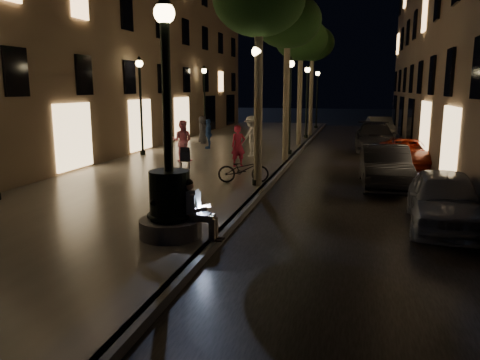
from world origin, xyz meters
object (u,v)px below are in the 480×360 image
(tree_near, at_px, (259,0))
(tree_second, at_px, (288,22))
(pedestrian_red, at_px, (238,146))
(car_second, at_px, (385,167))
(lamp_curb_c, at_px, (307,92))
(car_front, at_px, (445,200))
(lamp_curb_a, at_px, (257,96))
(car_third, at_px, (406,153))
(pedestrian_white, at_px, (252,136))
(lamp_curb_b, at_px, (290,93))
(stroller, at_px, (185,156))
(pedestrian_blue, at_px, (208,134))
(lamp_curb_d, at_px, (317,91))
(pedestrian_pink, at_px, (182,141))
(fountain_lamppost, at_px, (170,192))
(lamp_left_b, at_px, (140,93))
(bicycle, at_px, (243,169))
(pedestrian_dark, at_px, (202,130))
(tree_far, at_px, (312,44))
(tree_third, at_px, (301,40))
(car_fifth, at_px, (380,127))
(car_rear, at_px, (375,137))
(seated_man_laptop, at_px, (196,207))

(tree_near, xyz_separation_m, tree_second, (0.05, 6.00, 0.10))
(pedestrian_red, bearing_deg, car_second, -55.24)
(lamp_curb_c, xyz_separation_m, car_front, (5.50, -19.10, -2.51))
(lamp_curb_a, xyz_separation_m, car_third, (5.50, 6.59, -2.62))
(pedestrian_white, bearing_deg, pedestrian_red, 33.67)
(lamp_curb_b, bearing_deg, stroller, -124.90)
(lamp_curb_a, xyz_separation_m, car_front, (5.50, -3.10, -2.51))
(car_front, xyz_separation_m, pedestrian_blue, (-10.11, 12.15, 0.29))
(lamp_curb_d, height_order, pedestrian_pink, lamp_curb_d)
(tree_near, bearing_deg, car_second, 20.95)
(lamp_curb_b, relative_size, car_third, 1.09)
(tree_second, height_order, lamp_curb_d, tree_second)
(fountain_lamppost, height_order, pedestrian_blue, fountain_lamppost)
(lamp_curb_c, height_order, lamp_left_b, same)
(bicycle, bearing_deg, pedestrian_dark, 10.23)
(stroller, distance_m, pedestrian_blue, 6.35)
(lamp_curb_b, distance_m, car_second, 8.08)
(lamp_curb_b, relative_size, stroller, 4.87)
(tree_far, bearing_deg, car_front, -75.59)
(tree_third, relative_size, lamp_curb_d, 1.50)
(car_second, relative_size, pedestrian_dark, 2.73)
(fountain_lamppost, xyz_separation_m, stroller, (-2.93, 8.80, -0.52))
(pedestrian_pink, height_order, pedestrian_dark, pedestrian_pink)
(tree_near, relative_size, pedestrian_pink, 3.91)
(car_third, bearing_deg, stroller, -163.16)
(fountain_lamppost, relative_size, pedestrian_pink, 2.79)
(pedestrian_pink, bearing_deg, pedestrian_red, 159.00)
(fountain_lamppost, relative_size, car_fifth, 1.17)
(car_rear, bearing_deg, pedestrian_red, -126.02)
(seated_man_laptop, relative_size, lamp_curb_c, 0.28)
(tree_near, distance_m, pedestrian_blue, 11.45)
(lamp_curb_d, bearing_deg, tree_third, -90.00)
(tree_third, distance_m, stroller, 11.29)
(stroller, relative_size, car_third, 0.22)
(fountain_lamppost, bearing_deg, car_fifth, 77.54)
(car_second, height_order, pedestrian_dark, pedestrian_dark)
(seated_man_laptop, relative_size, tree_second, 0.18)
(lamp_curb_c, bearing_deg, tree_near, -89.82)
(tree_third, distance_m, car_third, 9.49)
(car_rear, bearing_deg, tree_second, -125.98)
(car_fifth, distance_m, pedestrian_red, 16.93)
(car_front, xyz_separation_m, pedestrian_red, (-7.06, 6.77, 0.35))
(car_front, distance_m, car_third, 9.69)
(fountain_lamppost, height_order, seated_man_laptop, fountain_lamppost)
(car_second, distance_m, car_fifth, 17.71)
(tree_far, relative_size, lamp_left_b, 1.56)
(seated_man_laptop, distance_m, lamp_curb_b, 14.19)
(tree_near, xyz_separation_m, lamp_left_b, (-7.15, 6.00, -3.00))
(pedestrian_blue, bearing_deg, car_front, 24.60)
(lamp_curb_d, relative_size, pedestrian_white, 2.45)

